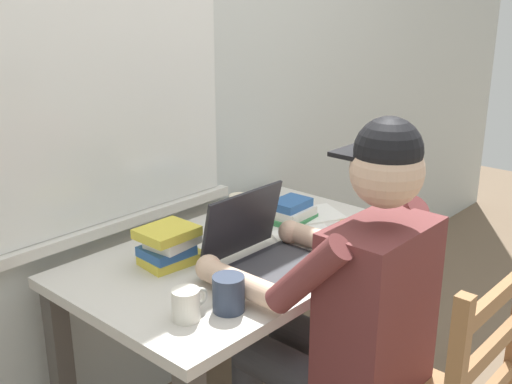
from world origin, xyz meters
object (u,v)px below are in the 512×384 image
coffee_mug_dark (229,293)px  desk (249,277)px  landscape_photo_print (350,225)px  coffee_mug_white (240,206)px  book_stack_side (291,211)px  seated_person (345,306)px  laptop (262,250)px  coffee_mug_spare (187,304)px  computer_mouse (329,239)px  book_stack_main (169,245)px

coffee_mug_dark → desk: bearing=35.0°
coffee_mug_dark → landscape_photo_print: coffee_mug_dark is taller
coffee_mug_white → book_stack_side: 0.20m
desk → seated_person: seated_person is taller
coffee_mug_white → coffee_mug_dark: coffee_mug_dark is taller
laptop → landscape_photo_print: size_ratio=2.54×
coffee_mug_white → coffee_mug_spare: same height
seated_person → book_stack_side: (0.38, 0.50, 0.06)m
book_stack_side → landscape_photo_print: 0.22m
laptop → coffee_mug_white: 0.45m
desk → landscape_photo_print: (0.41, -0.13, 0.10)m
seated_person → computer_mouse: (0.29, 0.26, 0.04)m
computer_mouse → coffee_mug_dark: size_ratio=0.79×
seated_person → landscape_photo_print: seated_person is taller
desk → book_stack_main: (-0.25, 0.11, 0.17)m
book_stack_main → book_stack_side: 0.56m
computer_mouse → book_stack_main: bearing=149.1°
coffee_mug_spare → book_stack_main: (0.19, 0.30, 0.02)m
desk → computer_mouse: 0.30m
laptop → book_stack_main: size_ratio=1.64×
seated_person → laptop: 0.33m
coffee_mug_white → landscape_photo_print: coffee_mug_white is taller
seated_person → coffee_mug_white: (0.28, 0.67, 0.07)m
laptop → landscape_photo_print: (0.48, -0.01, -0.05)m
desk → laptop: laptop is taller
seated_person → coffee_mug_dark: bearing=143.2°
laptop → book_stack_side: (0.37, 0.18, -0.02)m
coffee_mug_dark → book_stack_main: 0.36m
computer_mouse → coffee_mug_dark: (-0.55, -0.07, 0.03)m
computer_mouse → coffee_mug_spare: size_ratio=0.89×
desk → book_stack_side: size_ratio=6.62×
book_stack_side → book_stack_main: bearing=175.4°
desk → coffee_mug_spare: 0.50m
seated_person → coffee_mug_spare: 0.45m
book_stack_side → landscape_photo_print: size_ratio=1.40×
book_stack_main → book_stack_side: book_stack_main is taller
desk → coffee_mug_spare: coffee_mug_spare is taller
coffee_mug_dark → book_stack_main: book_stack_main is taller
computer_mouse → book_stack_main: book_stack_main is taller
coffee_mug_spare → book_stack_side: (0.75, 0.25, -0.00)m
desk → book_stack_main: 0.32m
desk → landscape_photo_print: 0.45m
desk → book_stack_main: size_ratio=6.00×
computer_mouse → coffee_mug_dark: bearing=-173.2°
coffee_mug_white → coffee_mug_spare: bearing=-147.0°
desk → coffee_mug_dark: (-0.34, -0.24, 0.15)m
computer_mouse → book_stack_side: 0.25m
laptop → computer_mouse: size_ratio=3.30×
computer_mouse → coffee_mug_dark: 0.56m
laptop → coffee_mug_spare: (-0.38, -0.07, -0.01)m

